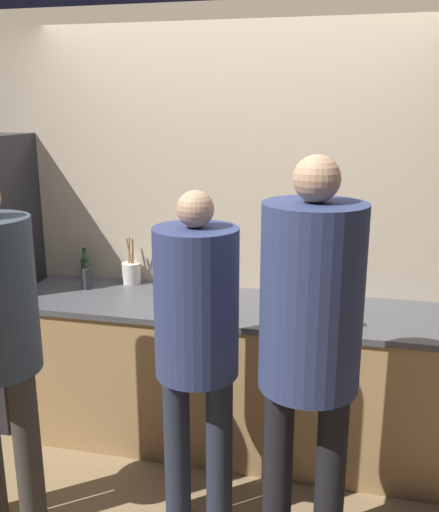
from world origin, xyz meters
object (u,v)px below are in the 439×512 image
bottle_green (85,268)px  cup_red (348,318)px  utensil_crock (131,272)px  bottle_dark (86,277)px  person_center (197,329)px  fruit_bowl (301,299)px  person_right (310,328)px

bottle_green → cup_red: bearing=-14.5°
utensil_crock → bottle_dark: bearing=-142.7°
person_center → fruit_bowl: person_center is taller
fruit_bowl → utensil_crock: utensil_crock is taller
person_center → person_right: person_right is taller
person_right → utensil_crock: person_right is taller
person_right → bottle_dark: bearing=147.3°
person_right → cup_red: 0.72m
person_center → bottle_dark: size_ratio=8.63×
utensil_crock → bottle_green: bearing=-178.6°
person_center → person_right: (0.53, -0.17, 0.13)m
fruit_bowl → cup_red: (0.27, -0.27, 0.01)m
fruit_bowl → bottle_dark: (-1.35, -0.00, 0.03)m
fruit_bowl → bottle_green: (-1.44, 0.17, 0.04)m
fruit_bowl → utensil_crock: (-1.12, 0.18, 0.03)m
utensil_crock → bottle_dark: size_ratio=1.57×
person_center → bottle_green: bearing=137.6°
utensil_crock → fruit_bowl: bearing=-9.0°
bottle_dark → person_right: bearing=-32.7°
fruit_bowl → person_right: bearing=-82.7°
bottle_green → cup_red: bottle_green is taller
fruit_bowl → bottle_dark: bottle_dark is taller
person_right → bottle_dark: 1.76m
utensil_crock → bottle_green: (-0.32, -0.01, 0.01)m
utensil_crock → cup_red: utensil_crock is taller
person_center → cup_red: bearing=36.5°
cup_red → person_right: bearing=-102.4°
person_right → bottle_green: (-1.56, 1.11, -0.16)m
fruit_bowl → bottle_dark: bearing=-180.0°
fruit_bowl → bottle_dark: 1.35m
person_center → fruit_bowl: 0.88m
person_right → utensil_crock: (-1.24, 1.12, -0.18)m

